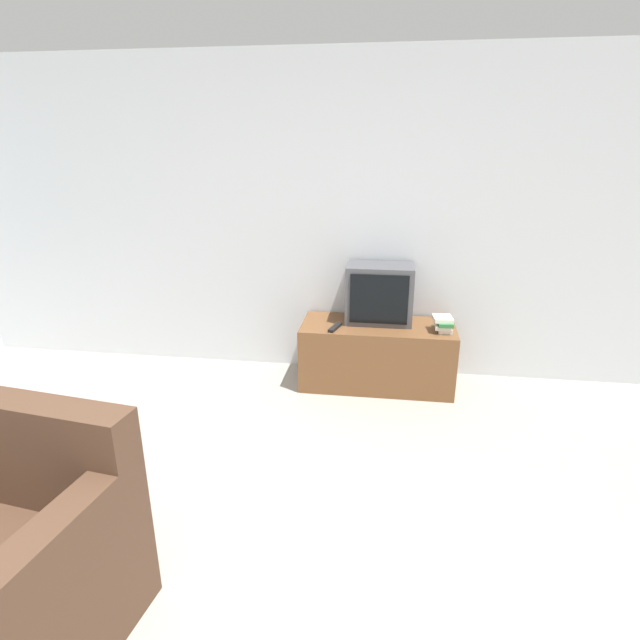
{
  "coord_description": "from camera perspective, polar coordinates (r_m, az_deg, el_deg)",
  "views": [
    {
      "loc": [
        0.76,
        -1.1,
        1.9
      ],
      "look_at": [
        0.28,
        2.3,
        0.69
      ],
      "focal_mm": 28.0,
      "sensor_mm": 36.0,
      "label": 1
    }
  ],
  "objects": [
    {
      "name": "tv_stand",
      "position": [
        4.15,
        6.51,
        -3.94
      ],
      "size": [
        1.23,
        0.53,
        0.52
      ],
      "color": "brown",
      "rests_on": "ground_plane"
    },
    {
      "name": "book_stack",
      "position": [
        3.99,
        13.93,
        -0.36
      ],
      "size": [
        0.16,
        0.22,
        0.12
      ],
      "color": "silver",
      "rests_on": "tv_stand"
    },
    {
      "name": "remote_on_stand",
      "position": [
        3.93,
        1.73,
        -0.86
      ],
      "size": [
        0.1,
        0.2,
        0.02
      ],
      "rotation": [
        0.0,
        0.0,
        -0.28
      ],
      "color": "black",
      "rests_on": "tv_stand"
    },
    {
      "name": "wall_back",
      "position": [
        4.24,
        -2.44,
        11.28
      ],
      "size": [
        9.0,
        0.06,
        2.6
      ],
      "color": "silver",
      "rests_on": "ground_plane"
    },
    {
      "name": "television",
      "position": [
        4.07,
        6.81,
        3.03
      ],
      "size": [
        0.53,
        0.35,
        0.47
      ],
      "color": "#4C4C51",
      "rests_on": "tv_stand"
    }
  ]
}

